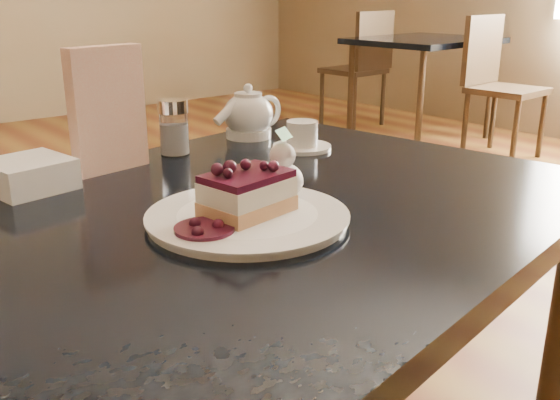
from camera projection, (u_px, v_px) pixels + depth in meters
main_table at (225, 263)px, 0.92m from camera, size 1.29×0.95×0.74m
dessert_plate at (248, 218)px, 0.86m from camera, size 0.28×0.28×0.01m
cheesecake_slice at (247, 194)px, 0.85m from camera, size 0.13×0.10×0.06m
whipped_cream at (282, 180)px, 0.92m from camera, size 0.06×0.06×0.06m
berry_sauce at (204, 229)px, 0.80m from camera, size 0.08×0.08×0.01m
tea_set at (259, 120)px, 1.33m from camera, size 0.18×0.27×0.10m
menu_card at (108, 110)px, 1.08m from camera, size 0.14×0.05×0.22m
sugar_shaker at (174, 127)px, 1.20m from camera, size 0.06×0.06×0.11m
napkin_stack at (29, 174)px, 1.00m from camera, size 0.13×0.13×0.05m
bg_table_far_right at (418, 130)px, 4.59m from camera, size 1.00×1.76×1.17m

